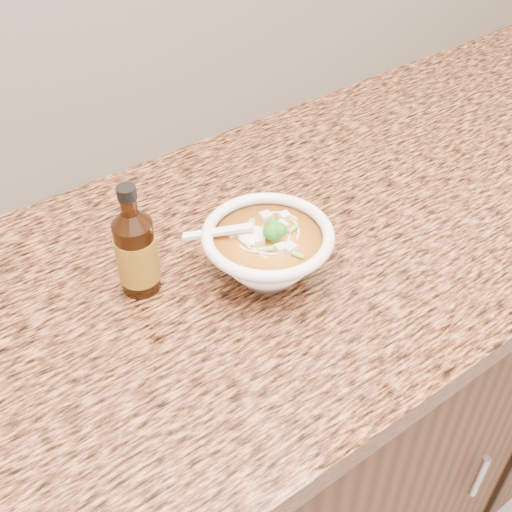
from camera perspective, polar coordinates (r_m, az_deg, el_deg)
cabinet at (r=1.30m, az=-2.82°, el=-16.50°), size 4.00×0.65×0.86m
counter_slab at (r=0.95m, az=-3.71°, el=-2.00°), size 4.00×0.68×0.04m
soup_bowl at (r=0.89m, az=1.03°, el=0.31°), size 0.19×0.18×0.10m
hot_sauce_bottle at (r=0.87m, az=-10.59°, el=0.36°), size 0.07×0.07×0.17m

